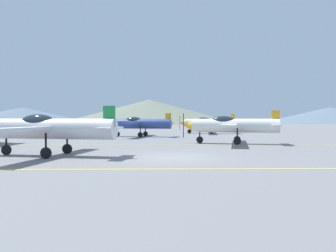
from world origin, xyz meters
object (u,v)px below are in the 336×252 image
object	(u,v)px
airplane_far	(139,123)
airplane_back	(208,123)
airplane_mid	(231,125)
airplane_near	(48,128)

from	to	relation	value
airplane_far	airplane_back	bearing A→B (deg)	41.34
airplane_mid	airplane_far	distance (m)	12.30
airplane_near	airplane_mid	world-z (taller)	same
airplane_far	airplane_back	distance (m)	11.01
airplane_far	airplane_near	bearing A→B (deg)	-100.29
airplane_mid	airplane_back	distance (m)	16.97
airplane_mid	airplane_far	world-z (taller)	same
airplane_near	airplane_mid	size ratio (longest dim) A/B	1.00
airplane_mid	airplane_back	world-z (taller)	same
airplane_far	airplane_back	xyz separation A→B (m)	(8.27, 7.27, 0.00)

